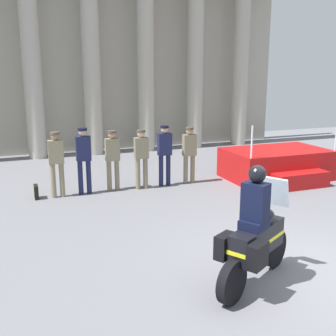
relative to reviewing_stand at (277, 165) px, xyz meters
name	(u,v)px	position (x,y,z in m)	size (l,w,h in m)	color
ground_plane	(307,271)	(-3.12, -5.26, -0.43)	(28.32, 28.32, 0.00)	slate
colonnade_backdrop	(116,53)	(-3.37, 6.43, 3.50)	(14.79, 1.52, 7.27)	#A49F91
reviewing_stand	(277,165)	(0.00, 0.00, 0.00)	(3.05, 2.41, 1.80)	#B71414
officer_in_row_0	(56,159)	(-6.48, 0.42, 0.58)	(0.39, 0.24, 1.72)	#847A5B
officer_in_row_1	(84,156)	(-5.78, 0.46, 0.62)	(0.39, 0.24, 1.78)	#191E42
officer_in_row_2	(113,156)	(-4.99, 0.53, 0.55)	(0.39, 0.24, 1.66)	#7A7056
officer_in_row_3	(141,154)	(-4.21, 0.40, 0.55)	(0.39, 0.24, 1.66)	#7A7056
officer_in_row_4	(165,151)	(-3.49, 0.48, 0.59)	(0.39, 0.24, 1.73)	#191E42
officer_in_row_5	(189,150)	(-2.73, 0.48, 0.54)	(0.39, 0.24, 1.66)	#7A7056
motorcycle_with_rider	(255,237)	(-4.21, -5.33, 0.36)	(1.86, 1.22, 1.90)	black
briefcase_on_ground	(36,192)	(-7.03, 0.48, -0.25)	(0.10, 0.32, 0.36)	black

